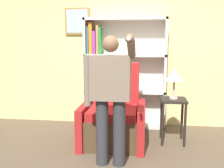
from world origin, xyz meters
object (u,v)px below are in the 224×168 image
(side_table, at_px, (173,109))
(table_lamp, at_px, (174,76))
(bookcase, at_px, (116,74))
(person_standing, at_px, (110,93))
(armchair, at_px, (114,118))

(side_table, distance_m, table_lamp, 0.49)
(bookcase, height_order, person_standing, bookcase)
(side_table, bearing_deg, person_standing, -134.64)
(person_standing, bearing_deg, side_table, 45.36)
(bookcase, xyz_separation_m, person_standing, (0.10, -1.53, -0.03))
(armchair, distance_m, side_table, 0.89)
(person_standing, xyz_separation_m, table_lamp, (0.82, 0.83, 0.11))
(bookcase, xyz_separation_m, table_lamp, (0.92, -0.70, 0.08))
(armchair, xyz_separation_m, side_table, (0.87, 0.08, 0.15))
(armchair, relative_size, person_standing, 0.74)
(bookcase, bearing_deg, side_table, -37.19)
(armchair, relative_size, table_lamp, 2.63)
(bookcase, distance_m, table_lamp, 1.16)
(side_table, bearing_deg, bookcase, 142.81)
(bookcase, xyz_separation_m, side_table, (0.92, -0.70, -0.41))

